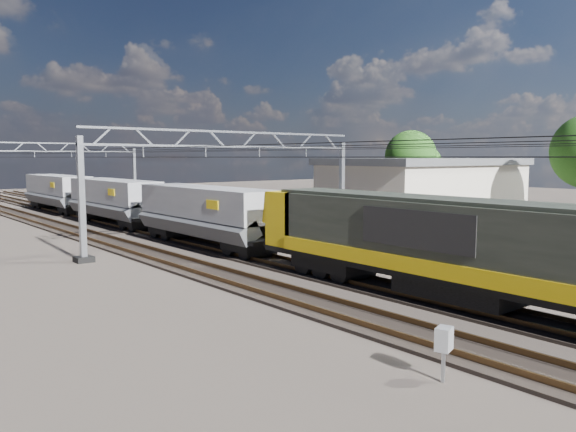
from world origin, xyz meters
TOP-DOWN VIEW (x-y plane):
  - ground at (0.00, 0.00)m, footprint 160.00×160.00m
  - track_outer_west at (-6.00, 0.00)m, footprint 2.60×140.00m
  - track_loco at (-2.00, 0.00)m, footprint 2.60×140.00m
  - track_inner_east at (2.00, 0.00)m, footprint 2.60×140.00m
  - track_outer_east at (6.00, 0.00)m, footprint 2.60×140.00m
  - catenary_gantry_mid at (0.00, 4.00)m, footprint 19.90×0.90m
  - catenary_gantry_far at (0.00, 40.00)m, footprint 19.90×0.90m
  - overhead_wires at (0.00, 8.00)m, footprint 12.03×140.00m
  - locomotive at (-2.00, -13.67)m, footprint 2.76×21.10m
  - hopper_wagon_lead at (-2.00, 4.02)m, footprint 3.38×13.00m
  - hopper_wagon_mid at (-2.00, 18.22)m, footprint 3.38×13.00m
  - hopper_wagon_third at (-2.00, 32.42)m, footprint 3.38×13.00m
  - trackside_cabinet at (-8.27, -17.46)m, footprint 0.54×0.47m
  - industrial_shed at (22.00, 6.00)m, footprint 18.60×10.60m
  - tree_far at (30.32, 13.79)m, footprint 6.02×5.62m

SIDE VIEW (x-z plane):
  - ground at x=0.00m, z-range 0.00..0.00m
  - track_outer_west at x=-6.00m, z-range -0.08..0.22m
  - track_loco at x=-2.00m, z-range -0.08..0.22m
  - track_inner_east at x=2.00m, z-range -0.08..0.22m
  - track_outer_east at x=6.00m, z-range -0.08..0.22m
  - trackside_cabinet at x=-8.27m, z-range 0.37..1.74m
  - hopper_wagon_lead at x=-2.00m, z-range 0.60..3.86m
  - hopper_wagon_mid at x=-2.00m, z-range 0.60..3.86m
  - hopper_wagon_third at x=-2.00m, z-range 0.60..3.86m
  - locomotive at x=-2.00m, z-range 0.52..4.14m
  - industrial_shed at x=22.00m, z-range 0.03..5.43m
  - catenary_gantry_mid at x=0.00m, z-range 0.35..7.46m
  - catenary_gantry_far at x=0.00m, z-range 0.35..7.46m
  - tree_far at x=30.32m, z-range 1.16..9.60m
  - overhead_wires at x=0.00m, z-range 5.48..6.02m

